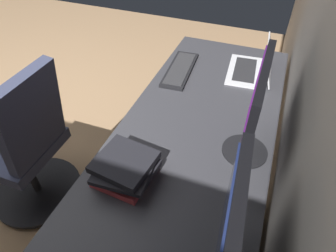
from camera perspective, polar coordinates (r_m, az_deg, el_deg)
The scene contains 7 objects.
desk at distance 1.29m, azimuth 2.10°, elevation -9.66°, with size 2.38×0.74×0.73m.
drawer_pedestal at distance 1.50m, azimuth 0.95°, elevation -21.55°, with size 0.40×0.51×0.69m.
monitor_primary at distance 1.19m, azimuth 16.61°, elevation 3.19°, with size 0.46×0.20×0.43m.
laptop_leftmost at distance 1.86m, azimuth 16.51°, elevation 11.15°, with size 0.37×0.28×0.20m.
keyboard_main at distance 1.83m, azimuth 2.38°, elevation 11.03°, with size 0.43×0.17×0.02m.
book_stack_near at distance 1.18m, azimuth -8.23°, elevation -8.18°, with size 0.24×0.24×0.11m.
office_chair at distance 1.86m, azimuth -25.75°, elevation -4.44°, with size 0.56×0.56×0.97m.
Camera 1 is at (1.13, 1.93, 1.69)m, focal length 31.15 mm.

